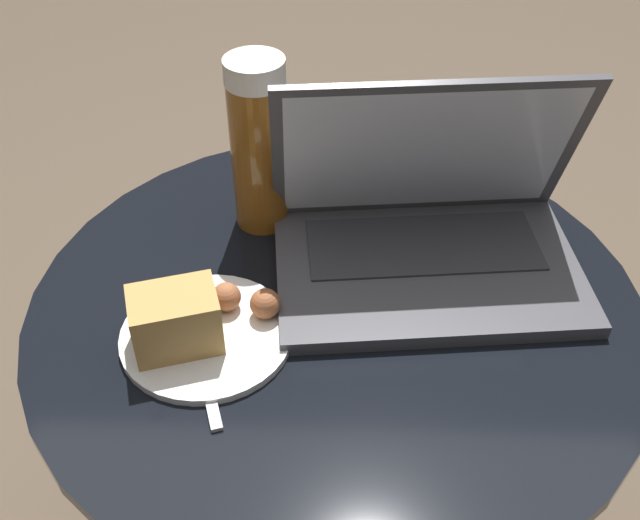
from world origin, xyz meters
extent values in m
cylinder|color=#9E9EA3|center=(0.00, 0.00, 0.28)|extent=(0.06, 0.06, 0.53)
cylinder|color=black|center=(0.00, 0.00, 0.55)|extent=(0.72, 0.72, 0.02)
cube|color=#47474C|center=(0.11, 0.04, 0.57)|extent=(0.39, 0.28, 0.02)
cube|color=#333338|center=(0.11, 0.08, 0.58)|extent=(0.30, 0.14, 0.00)
cube|color=#47474C|center=(0.10, 0.12, 0.69)|extent=(0.37, 0.13, 0.23)
cube|color=silver|center=(0.10, 0.12, 0.69)|extent=(0.34, 0.11, 0.20)
cylinder|color=brown|center=(-0.10, 0.15, 0.66)|extent=(0.07, 0.07, 0.20)
cylinder|color=white|center=(-0.10, 0.15, 0.78)|extent=(0.07, 0.07, 0.03)
cylinder|color=white|center=(-0.14, -0.07, 0.57)|extent=(0.19, 0.19, 0.01)
cube|color=tan|center=(-0.17, -0.08, 0.61)|extent=(0.11, 0.09, 0.07)
sphere|color=#9E5B38|center=(-0.08, -0.04, 0.59)|extent=(0.03, 0.03, 0.03)
sphere|color=#9E5B38|center=(-0.12, -0.03, 0.59)|extent=(0.03, 0.03, 0.03)
cube|color=silver|center=(-0.14, -0.13, 0.57)|extent=(0.05, 0.14, 0.00)
cube|color=silver|center=(-0.17, -0.03, 0.57)|extent=(0.04, 0.06, 0.00)
camera|label=1|loc=(0.00, -0.64, 1.17)|focal=42.00mm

